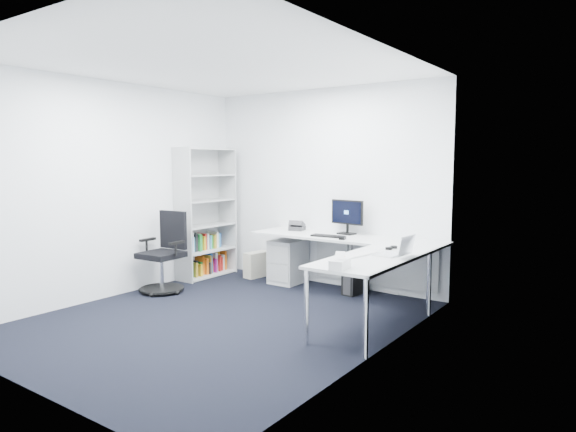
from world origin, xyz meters
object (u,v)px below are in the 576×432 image
Objects in this scene: l_desk at (331,270)px; monitor at (347,217)px; laptop at (389,244)px; bookshelf at (206,213)px; task_chair at (161,253)px.

l_desk is 5.24× the size of monitor.
bookshelf is at bearing 173.15° from laptop.
task_chair is at bearing -154.00° from l_desk.
task_chair is (0.18, -1.02, -0.43)m from bookshelf.
task_chair is 3.22× the size of laptop.
bookshelf reaches higher than monitor.
laptop is at bearing -10.30° from bookshelf.
monitor is at bearing 138.85° from laptop.
monitor reaches higher than laptop.
l_desk is 1.34× the size of bookshelf.
task_chair is at bearing -79.82° from bookshelf.
monitor is (2.09, 0.49, 0.03)m from bookshelf.
bookshelf is at bearing -159.71° from monitor.
l_desk is 2.43× the size of task_chair.
laptop reaches higher than l_desk.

